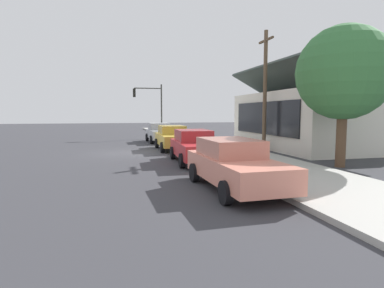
{
  "coord_description": "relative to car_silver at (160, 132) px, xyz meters",
  "views": [
    {
      "loc": [
        19.76,
        -1.12,
        2.44
      ],
      "look_at": [
        3.6,
        2.91,
        0.82
      ],
      "focal_mm": 30.01,
      "sensor_mm": 36.0,
      "label": 1
    }
  ],
  "objects": [
    {
      "name": "ground_plane",
      "position": [
        7.01,
        -2.75,
        -0.81
      ],
      "size": [
        120.0,
        120.0,
        0.0
      ],
      "primitive_type": "plane",
      "color": "#38383D"
    },
    {
      "name": "sidewalk_curb",
      "position": [
        7.01,
        2.85,
        -0.73
      ],
      "size": [
        60.0,
        4.2,
        0.16
      ],
      "primitive_type": "cube",
      "color": "#B2AFA8",
      "rests_on": "ground"
    },
    {
      "name": "car_silver",
      "position": [
        0.0,
        0.0,
        0.0
      ],
      "size": [
        4.45,
        2.08,
        1.59
      ],
      "rotation": [
        0.0,
        0.0,
        0.02
      ],
      "color": "silver",
      "rests_on": "ground"
    },
    {
      "name": "car_mustard",
      "position": [
        5.87,
        0.03,
        0.0
      ],
      "size": [
        4.47,
        2.07,
        1.59
      ],
      "rotation": [
        0.0,
        0.0,
        -0.01
      ],
      "color": "gold",
      "rests_on": "ground"
    },
    {
      "name": "car_cherry",
      "position": [
        11.5,
        0.08,
        0.0
      ],
      "size": [
        4.72,
        2.18,
        1.59
      ],
      "rotation": [
        0.0,
        0.0,
        -0.04
      ],
      "color": "red",
      "rests_on": "ground"
    },
    {
      "name": "car_coral",
      "position": [
        17.27,
        -0.11,
        0.0
      ],
      "size": [
        4.9,
        2.18,
        1.59
      ],
      "rotation": [
        0.0,
        0.0,
        0.03
      ],
      "color": "#EA8C75",
      "rests_on": "ground"
    },
    {
      "name": "storefront_building",
      "position": [
        7.03,
        9.24,
        1.24
      ],
      "size": [
        11.37,
        6.72,
        5.66
      ],
      "color": "silver",
      "rests_on": "ground"
    },
    {
      "name": "shade_tree",
      "position": [
        14.46,
        6.12,
        3.38
      ],
      "size": [
        4.15,
        4.15,
        6.29
      ],
      "color": "brown",
      "rests_on": "ground"
    },
    {
      "name": "traffic_light_main",
      "position": [
        -4.44,
        -0.21,
        2.68
      ],
      "size": [
        0.37,
        2.79,
        5.2
      ],
      "color": "#383833",
      "rests_on": "ground"
    },
    {
      "name": "utility_pole_wooden",
      "position": [
        8.25,
        5.45,
        3.11
      ],
      "size": [
        1.8,
        0.24,
        7.5
      ],
      "color": "brown",
      "rests_on": "ground"
    },
    {
      "name": "fire_hydrant_red",
      "position": [
        6.55,
        1.45,
        -0.32
      ],
      "size": [
        0.22,
        0.22,
        0.71
      ],
      "color": "red",
      "rests_on": "sidewalk_curb"
    }
  ]
}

